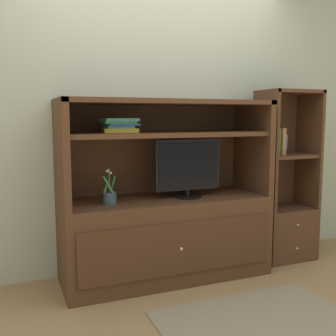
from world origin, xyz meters
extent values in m
plane|color=#99754C|center=(0.00, 0.00, 0.00)|extent=(8.00, 8.00, 0.00)
cube|color=#ADB29E|center=(0.00, 0.75, 1.40)|extent=(6.00, 0.10, 2.80)
cube|color=gray|center=(0.26, -0.60, 0.01)|extent=(1.26, 0.92, 0.01)
cube|color=#4C2D1C|center=(0.00, 0.40, 0.33)|extent=(1.68, 0.59, 0.66)
cube|color=#462A19|center=(0.00, 0.10, 0.33)|extent=(1.55, 0.02, 0.40)
sphere|color=silver|center=(0.00, 0.08, 0.33)|extent=(0.02, 0.02, 0.02)
cube|color=#4C2D1C|center=(-0.82, 0.40, 1.06)|extent=(0.05, 0.59, 0.79)
cube|color=#4C2D1C|center=(0.82, 0.40, 1.06)|extent=(0.05, 0.59, 0.79)
cube|color=#4C2D1C|center=(0.00, 0.68, 1.06)|extent=(1.68, 0.02, 0.79)
cube|color=#4C2D1C|center=(0.00, 0.40, 1.43)|extent=(1.68, 0.59, 0.04)
cube|color=#4C2D1C|center=(0.00, 0.40, 1.18)|extent=(1.58, 0.53, 0.04)
cylinder|color=black|center=(0.17, 0.35, 0.67)|extent=(0.23, 0.23, 0.01)
cylinder|color=black|center=(0.17, 0.35, 0.70)|extent=(0.03, 0.03, 0.05)
cube|color=black|center=(0.17, 0.35, 0.93)|extent=(0.56, 0.02, 0.41)
cube|color=black|center=(0.17, 0.34, 0.93)|extent=(0.52, 0.00, 0.37)
cylinder|color=#384C56|center=(-0.48, 0.34, 0.71)|extent=(0.10, 0.10, 0.09)
cylinder|color=#3D6B33|center=(-0.48, 0.34, 0.85)|extent=(0.01, 0.01, 0.20)
cube|color=#2D7A38|center=(-0.45, 0.34, 0.80)|extent=(0.03, 0.09, 0.15)
cube|color=#2D7A38|center=(-0.50, 0.36, 0.80)|extent=(0.07, 0.06, 0.11)
cube|color=#2D7A38|center=(-0.49, 0.31, 0.80)|extent=(0.09, 0.02, 0.15)
sphere|color=#DB9EC6|center=(-0.49, 0.34, 0.92)|extent=(0.03, 0.03, 0.03)
sphere|color=#DB9EC6|center=(-0.47, 0.34, 0.90)|extent=(0.02, 0.02, 0.02)
cube|color=gold|center=(-0.38, 0.40, 1.21)|extent=(0.28, 0.28, 0.03)
cube|color=teal|center=(-0.39, 0.41, 1.24)|extent=(0.21, 0.25, 0.02)
cube|color=#2D519E|center=(-0.37, 0.41, 1.26)|extent=(0.25, 0.29, 0.01)
cube|color=#338C4C|center=(-0.40, 0.39, 1.28)|extent=(0.24, 0.25, 0.02)
cube|color=teal|center=(-0.39, 0.39, 1.30)|extent=(0.27, 0.26, 0.02)
cube|color=#4C2D1C|center=(1.19, 0.40, 0.24)|extent=(0.51, 0.37, 0.48)
sphere|color=silver|center=(1.19, 0.21, 0.36)|extent=(0.02, 0.02, 0.02)
sphere|color=silver|center=(1.19, 0.21, 0.14)|extent=(0.02, 0.02, 0.02)
cube|color=#4C2D1C|center=(0.95, 0.40, 1.02)|extent=(0.03, 0.37, 1.07)
cube|color=#4C2D1C|center=(1.44, 0.40, 1.02)|extent=(0.03, 0.37, 1.07)
cube|color=#4C2D1C|center=(1.19, 0.58, 1.02)|extent=(0.51, 0.02, 1.07)
cube|color=#4C2D1C|center=(1.19, 0.40, 0.96)|extent=(0.45, 0.33, 0.03)
cube|color=#4C2D1C|center=(1.19, 0.40, 1.54)|extent=(0.51, 0.37, 0.03)
cube|color=#A56638|center=(1.02, 0.40, 1.10)|extent=(0.03, 0.15, 0.24)
cube|color=#338C4C|center=(1.05, 0.40, 1.10)|extent=(0.04, 0.14, 0.23)
cube|color=#A56638|center=(1.09, 0.40, 1.10)|extent=(0.04, 0.17, 0.24)
cube|color=#2D519E|center=(1.13, 0.40, 1.07)|extent=(0.04, 0.13, 0.18)
camera|label=1|loc=(-1.19, -2.59, 1.32)|focal=43.08mm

